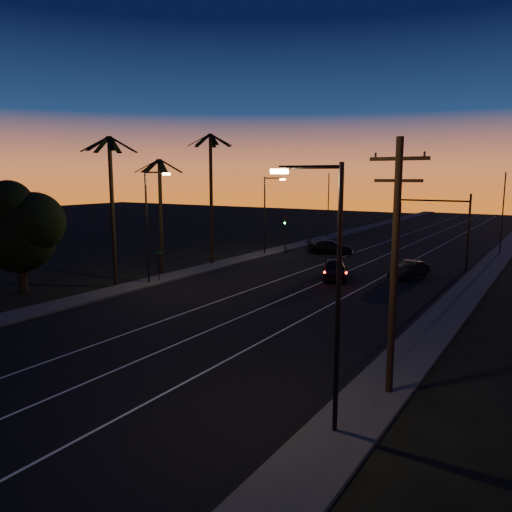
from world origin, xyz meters
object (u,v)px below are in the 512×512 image
Objects in this scene: utility_pole at (395,263)px; cross_car at (330,247)px; right_car at (409,269)px; signal_mast at (442,217)px; lead_car at (335,269)px.

cross_car is at bearing 117.26° from utility_pole.
utility_pole reaches higher than right_car.
signal_mast reaches higher than cross_car.
lead_car is 13.98m from cross_car.
utility_pole is 36.80m from cross_car.
signal_mast is at bearing 80.01° from right_car.
right_car is (-5.59, 23.58, -4.59)m from utility_pole.
right_car is at bearing 103.34° from utility_pole.
signal_mast is 1.55× the size of right_car.
cross_car is at bearing 115.13° from lead_car.
lead_car is (-6.33, -10.19, -3.94)m from signal_mast.
cross_car is (-16.73, 32.46, -4.57)m from utility_pole.
signal_mast is at bearing 98.47° from utility_pole.
right_car is 0.84× the size of cross_car.
lead_car is at bearing -144.01° from right_car.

